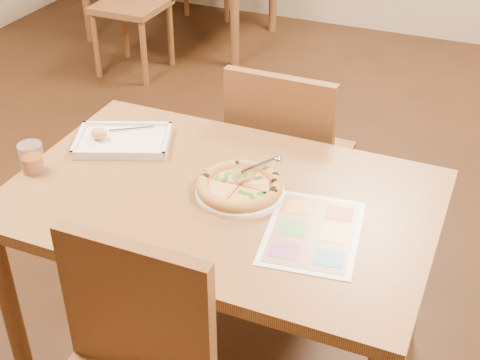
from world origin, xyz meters
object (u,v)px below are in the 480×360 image
at_px(appetizer_tray, 121,141).
at_px(glass_tumbler, 32,159).
at_px(pizza, 239,186).
at_px(plate, 240,192).
at_px(pizza_cutter, 255,169).
at_px(chair_far, 286,146).
at_px(menu, 313,232).
at_px(dining_table, 221,217).

bearing_deg(appetizer_tray, glass_tumbler, -123.17).
bearing_deg(pizza, appetizer_tray, 166.31).
bearing_deg(plate, glass_tumbler, -168.20).
height_order(pizza_cutter, glass_tumbler, pizza_cutter).
height_order(chair_far, plate, chair_far).
distance_m(pizza, glass_tumbler, 0.68).
xyz_separation_m(plate, pizza, (-0.00, -0.00, 0.02)).
height_order(plate, menu, plate).
distance_m(pizza_cutter, menu, 0.27).
distance_m(pizza, menu, 0.29).
bearing_deg(menu, dining_table, 167.05).
bearing_deg(pizza_cutter, chair_far, 68.26).
bearing_deg(pizza, pizza_cutter, 36.34).
distance_m(plate, menu, 0.28).
height_order(glass_tumbler, menu, glass_tumbler).
height_order(pizza, glass_tumbler, glass_tumbler).
xyz_separation_m(pizza, pizza_cutter, (0.04, 0.03, 0.05)).
bearing_deg(glass_tumbler, chair_far, 49.45).
bearing_deg(pizza_cutter, appetizer_tray, 139.21).
relative_size(chair_far, pizza_cutter, 3.61).
xyz_separation_m(dining_table, pizza_cutter, (0.09, 0.05, 0.17)).
height_order(dining_table, menu, menu).
xyz_separation_m(plate, glass_tumbler, (-0.66, -0.14, 0.04)).
distance_m(chair_far, appetizer_tray, 0.66).
distance_m(dining_table, chair_far, 0.61).
relative_size(pizza_cutter, appetizer_tray, 0.35).
height_order(chair_far, pizza_cutter, chair_far).
height_order(dining_table, pizza, pizza).
relative_size(dining_table, menu, 3.58).
bearing_deg(menu, pizza, 159.82).
height_order(dining_table, glass_tumbler, glass_tumbler).
bearing_deg(appetizer_tray, pizza_cutter, -9.68).
height_order(plate, pizza, pizza).
height_order(pizza, menu, pizza).
height_order(pizza, pizza_cutter, pizza_cutter).
xyz_separation_m(dining_table, pizza, (0.05, 0.03, 0.11)).
relative_size(pizza, glass_tumbler, 2.75).
relative_size(chair_far, appetizer_tray, 1.25).
bearing_deg(chair_far, dining_table, 90.00).
distance_m(chair_far, pizza_cutter, 0.60).
bearing_deg(dining_table, plate, 26.40).
xyz_separation_m(pizza_cutter, glass_tumbler, (-0.70, -0.17, -0.04)).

